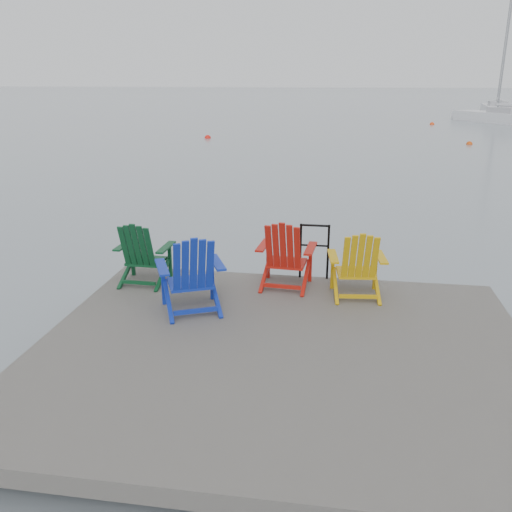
# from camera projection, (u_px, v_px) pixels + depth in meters

# --- Properties ---
(ground) EXTENTS (400.00, 400.00, 0.00)m
(ground) POSITION_uv_depth(u_px,v_px,m) (281.00, 383.00, 6.71)
(ground) COLOR slate
(ground) RESTS_ON ground
(dock) EXTENTS (6.00, 5.00, 1.40)m
(dock) POSITION_uv_depth(u_px,v_px,m) (281.00, 358.00, 6.60)
(dock) COLOR #282624
(dock) RESTS_ON ground
(handrail) EXTENTS (0.48, 0.04, 0.90)m
(handrail) POSITION_uv_depth(u_px,v_px,m) (314.00, 246.00, 8.64)
(handrail) COLOR black
(handrail) RESTS_ON dock
(chair_green) EXTENTS (0.83, 0.77, 1.02)m
(chair_green) POSITION_uv_depth(u_px,v_px,m) (142.00, 253.00, 8.40)
(chair_green) COLOR #0A391C
(chair_green) RESTS_ON dock
(chair_blue) EXTENTS (1.10, 1.05, 1.12)m
(chair_blue) POSITION_uv_depth(u_px,v_px,m) (191.00, 273.00, 7.38)
(chair_blue) COLOR #0F279E
(chair_blue) RESTS_ON dock
(chair_red) EXTENTS (0.91, 0.85, 1.08)m
(chair_red) POSITION_uv_depth(u_px,v_px,m) (285.00, 254.00, 8.24)
(chair_red) COLOR #A9150C
(chair_red) RESTS_ON dock
(chair_yellow) EXTENTS (0.89, 0.83, 1.03)m
(chair_yellow) POSITION_uv_depth(u_px,v_px,m) (358.00, 264.00, 7.88)
(chair_yellow) COLOR #C5950A
(chair_yellow) RESTS_ON dock
(sailboat_near) EXTENTS (6.36, 8.50, 11.83)m
(sailboat_near) POSITION_uv_depth(u_px,v_px,m) (501.00, 118.00, 44.68)
(sailboat_near) COLOR silver
(sailboat_near) RESTS_ON ground
(sailboat_mid) EXTENTS (3.67, 9.50, 12.67)m
(sailboat_mid) POSITION_uv_depth(u_px,v_px,m) (496.00, 110.00, 56.65)
(sailboat_mid) COLOR silver
(sailboat_mid) RESTS_ON ground
(buoy_b) EXTENTS (0.40, 0.40, 0.40)m
(buoy_b) POSITION_uv_depth(u_px,v_px,m) (208.00, 138.00, 33.49)
(buoy_b) COLOR red
(buoy_b) RESTS_ON ground
(buoy_c) EXTENTS (0.35, 0.35, 0.35)m
(buoy_c) POSITION_uv_depth(u_px,v_px,m) (469.00, 144.00, 30.40)
(buoy_c) COLOR #CE450C
(buoy_c) RESTS_ON ground
(buoy_d) EXTENTS (0.37, 0.37, 0.37)m
(buoy_d) POSITION_uv_depth(u_px,v_px,m) (432.00, 125.00, 43.09)
(buoy_d) COLOR #EF3F0E
(buoy_d) RESTS_ON ground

